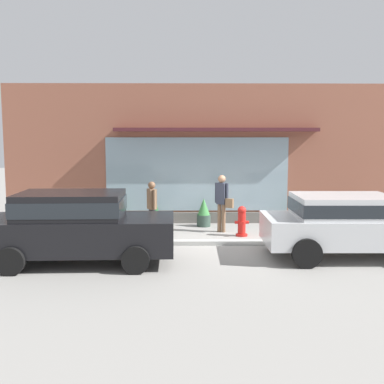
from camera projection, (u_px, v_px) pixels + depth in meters
name	position (u px, v px, depth m)	size (l,w,h in m)	color
ground_plane	(222.00, 243.00, 12.66)	(60.00, 60.00, 0.00)	gray
curb_strip	(223.00, 243.00, 12.46)	(14.00, 0.24, 0.12)	#B2B2AD
storefront	(215.00, 155.00, 15.55)	(14.00, 0.81, 4.61)	#935642
fire_hydrant	(242.00, 221.00, 13.51)	(0.41, 0.38, 0.88)	red
pedestrian_with_handbag	(222.00, 199.00, 14.00)	(0.55, 0.42, 1.74)	brown
pedestrian_passerby	(152.00, 204.00, 13.55)	(0.31, 0.43, 1.59)	#232328
parked_car_silver	(348.00, 222.00, 11.09)	(4.17, 2.09, 1.51)	silver
parked_car_black	(77.00, 224.00, 10.54)	(4.26, 2.01, 1.65)	black
potted_plant_window_right	(294.00, 213.00, 15.20)	(0.32, 0.32, 0.70)	#B7B2A3
potted_plant_trailing_edge	(352.00, 213.00, 15.21)	(0.47, 0.47, 0.86)	#33473D
potted_plant_window_center	(115.00, 212.00, 15.32)	(0.51, 0.51, 0.80)	#4C4C51
potted_plant_low_front	(204.00, 213.00, 14.97)	(0.44, 0.44, 0.91)	#33473D
potted_plant_window_left	(155.00, 212.00, 15.04)	(0.35, 0.35, 0.98)	#9E6042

